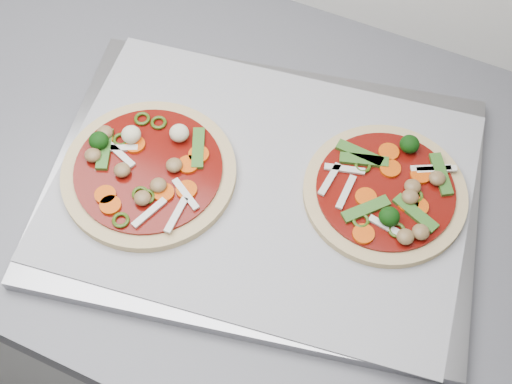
% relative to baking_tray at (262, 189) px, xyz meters
% --- Properties ---
extents(base_cabinet, '(3.60, 0.60, 0.86)m').
position_rel_baking_tray_xyz_m(base_cabinet, '(0.01, 0.02, -0.48)').
color(base_cabinet, '#BCBDBA').
rests_on(base_cabinet, ground).
extents(countertop, '(3.60, 0.60, 0.04)m').
position_rel_baking_tray_xyz_m(countertop, '(0.01, 0.02, -0.03)').
color(countertop, '#58585E').
rests_on(countertop, base_cabinet).
extents(baking_tray, '(0.57, 0.47, 0.02)m').
position_rel_baking_tray_xyz_m(baking_tray, '(0.00, 0.00, 0.00)').
color(baking_tray, gray).
rests_on(baking_tray, countertop).
extents(parchment, '(0.53, 0.42, 0.00)m').
position_rel_baking_tray_xyz_m(parchment, '(0.00, 0.00, 0.01)').
color(parchment, '#A3A3A9').
rests_on(parchment, baking_tray).
extents(pizza_left, '(0.22, 0.22, 0.04)m').
position_rel_baking_tray_xyz_m(pizza_left, '(-0.13, -0.04, 0.02)').
color(pizza_left, tan).
rests_on(pizza_left, parchment).
extents(pizza_right, '(0.26, 0.26, 0.03)m').
position_rel_baking_tray_xyz_m(pizza_right, '(0.14, 0.05, 0.02)').
color(pizza_right, tan).
rests_on(pizza_right, parchment).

